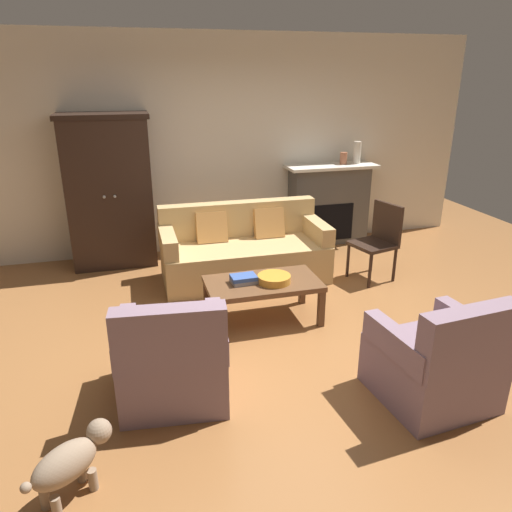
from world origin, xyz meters
TOP-DOWN VIEW (x-y plane):
  - ground_plane at (0.00, 0.00)m, footprint 9.60×9.60m
  - back_wall at (0.00, 2.55)m, footprint 7.20×0.10m
  - fireplace at (1.55, 2.30)m, footprint 1.26×0.48m
  - armoire at (-1.40, 2.22)m, footprint 1.06×0.57m
  - couch at (0.07, 1.33)m, footprint 1.93×0.86m
  - coffee_table at (-0.01, 0.24)m, footprint 1.10×0.60m
  - fruit_bowl at (0.09, 0.19)m, footprint 0.32×0.32m
  - book_stack at (-0.20, 0.25)m, footprint 0.25×0.19m
  - mantel_vase_terracotta at (1.73, 2.28)m, footprint 0.10×0.10m
  - mantel_vase_cream at (1.93, 2.28)m, footprint 0.10×0.10m
  - armchair_near_left at (-0.99, -0.77)m, footprint 0.85×0.85m
  - armchair_near_right at (0.87, -1.30)m, footprint 0.84×0.84m
  - side_chair_wooden at (1.59, 0.91)m, footprint 0.54×0.54m
  - dog at (-1.65, -1.53)m, footprint 0.48×0.43m

SIDE VIEW (x-z plane):
  - ground_plane at x=0.00m, z-range 0.00..0.00m
  - dog at x=-1.65m, z-range 0.05..0.44m
  - armchair_near_left at x=-0.99m, z-range -0.12..0.76m
  - armchair_near_right at x=0.87m, z-range -0.12..0.76m
  - couch at x=0.07m, z-range -0.11..0.75m
  - coffee_table at x=-0.01m, z-range 0.16..0.58m
  - fruit_bowl at x=0.09m, z-range 0.42..0.49m
  - book_stack at x=-0.20m, z-range 0.42..0.50m
  - side_chair_wooden at x=1.59m, z-range 0.06..0.96m
  - fireplace at x=1.55m, z-range 0.01..1.13m
  - armoire at x=-1.40m, z-range 0.00..1.87m
  - mantel_vase_terracotta at x=1.73m, z-range 1.12..1.28m
  - mantel_vase_cream at x=1.93m, z-range 1.12..1.42m
  - back_wall at x=0.00m, z-range 0.00..2.80m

